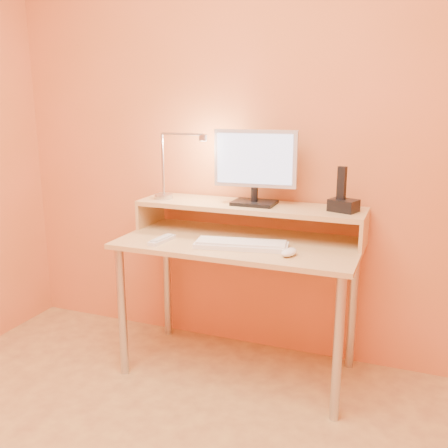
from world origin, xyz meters
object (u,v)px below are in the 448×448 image
at_px(mouse, 289,252).
at_px(monitor_panel, 255,159).
at_px(lamp_base, 164,196).
at_px(phone_dock, 344,205).
at_px(remote_control, 162,240).
at_px(keyboard, 241,245).

bearing_deg(mouse, monitor_panel, 143.77).
distance_m(lamp_base, mouse, 0.84).
height_order(lamp_base, phone_dock, phone_dock).
bearing_deg(monitor_panel, remote_control, -145.56).
bearing_deg(remote_control, keyboard, 13.16).
xyz_separation_m(keyboard, mouse, (0.25, -0.05, 0.01)).
bearing_deg(monitor_panel, phone_dock, -6.57).
distance_m(lamp_base, phone_dock, 0.97).
xyz_separation_m(keyboard, remote_control, (-0.40, -0.05, -0.00)).
height_order(lamp_base, keyboard, lamp_base).
xyz_separation_m(phone_dock, remote_control, (-0.84, -0.31, -0.18)).
height_order(keyboard, remote_control, keyboard).
height_order(monitor_panel, lamp_base, monitor_panel).
bearing_deg(monitor_panel, keyboard, -91.07).
height_order(lamp_base, mouse, lamp_base).
bearing_deg(phone_dock, lamp_base, -159.52).
distance_m(lamp_base, remote_control, 0.35).
distance_m(monitor_panel, remote_control, 0.63).
relative_size(keyboard, mouse, 4.25).
relative_size(phone_dock, keyboard, 0.29).
distance_m(phone_dock, remote_control, 0.91).
height_order(mouse, remote_control, mouse).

